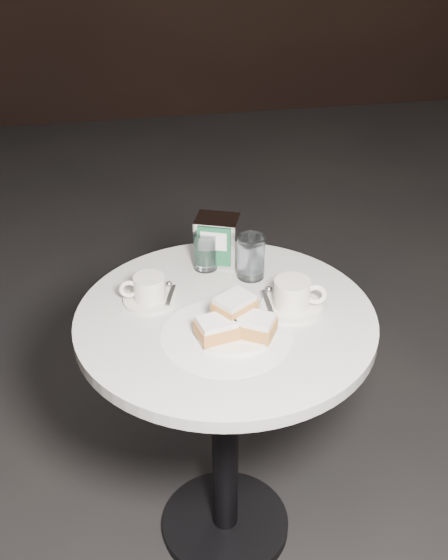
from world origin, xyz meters
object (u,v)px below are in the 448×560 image
(cafe_table, at_px, (225,381))
(water_glass_left, at_px, (205,251))
(beignet_plate, at_px, (235,324))
(coffee_cup_right, at_px, (292,297))
(napkin_dispenser, at_px, (217,240))
(coffee_cup_left, at_px, (149,291))
(water_glass_right, at_px, (251,257))

(cafe_table, relative_size, water_glass_left, 7.45)
(cafe_table, xyz_separation_m, beignet_plate, (0.01, -0.08, 0.23))
(coffee_cup_right, distance_m, napkin_dispenser, 0.28)
(cafe_table, height_order, napkin_dispenser, napkin_dispenser)
(beignet_plate, height_order, coffee_cup_left, beignet_plate)
(water_glass_left, distance_m, napkin_dispenser, 0.05)
(coffee_cup_left, xyz_separation_m, coffee_cup_right, (0.33, -0.09, 0.00))
(cafe_table, height_order, beignet_plate, beignet_plate)
(cafe_table, relative_size, water_glass_right, 6.66)
(beignet_plate, bearing_deg, napkin_dispenser, 87.27)
(cafe_table, xyz_separation_m, water_glass_left, (-0.01, 0.22, 0.25))
(coffee_cup_right, bearing_deg, coffee_cup_left, -179.21)
(water_glass_left, bearing_deg, coffee_cup_right, -52.13)
(cafe_table, distance_m, coffee_cup_left, 0.30)
(water_glass_left, relative_size, water_glass_right, 0.89)
(coffee_cup_right, relative_size, water_glass_right, 1.62)
(coffee_cup_right, xyz_separation_m, water_glass_left, (-0.17, 0.22, 0.02))
(water_glass_right, bearing_deg, coffee_cup_left, -165.72)
(beignet_plate, height_order, water_glass_right, water_glass_right)
(coffee_cup_right, height_order, napkin_dispenser, napkin_dispenser)
(coffee_cup_left, distance_m, coffee_cup_right, 0.34)
(napkin_dispenser, bearing_deg, coffee_cup_right, -40.43)
(napkin_dispenser, bearing_deg, cafe_table, -74.64)
(cafe_table, height_order, water_glass_left, water_glass_left)
(beignet_plate, xyz_separation_m, water_glass_left, (-0.02, 0.30, 0.02))
(coffee_cup_left, relative_size, water_glass_left, 1.38)
(cafe_table, distance_m, water_glass_right, 0.31)
(coffee_cup_left, bearing_deg, water_glass_right, 16.44)
(cafe_table, xyz_separation_m, napkin_dispenser, (0.02, 0.25, 0.26))
(beignet_plate, xyz_separation_m, coffee_cup_right, (0.15, 0.08, 0.00))
(cafe_table, bearing_deg, napkin_dispenser, 84.74)
(cafe_table, bearing_deg, coffee_cup_left, 151.18)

